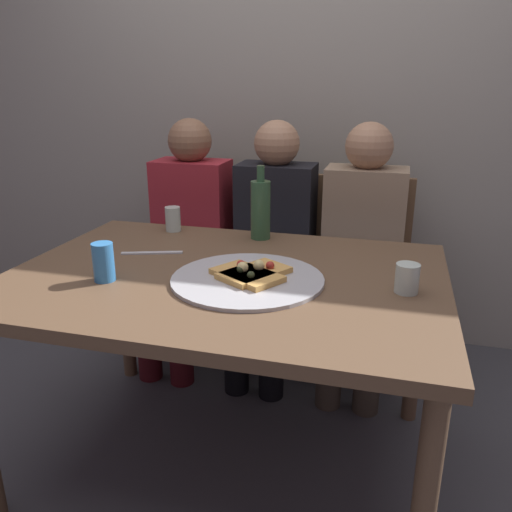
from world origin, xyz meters
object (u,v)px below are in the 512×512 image
object	(u,v)px
guest_in_sweater	(186,231)
table_knife	(152,253)
wine_bottle	(261,209)
guest_in_beanie	(271,238)
dining_table	(226,295)
tumbler_far	(407,278)
chair_left	(199,247)
soda_can	(103,262)
chair_right	(362,261)
pizza_tray	(248,279)
pizza_slice_extra	(246,274)
chair_middle	(278,254)
tumbler_near	(173,219)
pizza_slice_last	(255,272)
guest_by_wall	(361,245)

from	to	relation	value
guest_in_sweater	table_knife	bearing A→B (deg)	102.06
wine_bottle	guest_in_beanie	distance (m)	0.41
dining_table	tumbler_far	bearing A→B (deg)	-1.06
wine_bottle	chair_left	world-z (taller)	wine_bottle
tumbler_far	soda_can	size ratio (longest dim) A/B	0.72
chair_left	dining_table	bearing A→B (deg)	116.76
dining_table	chair_right	world-z (taller)	chair_right
soda_can	guest_in_sweater	world-z (taller)	guest_in_sweater
dining_table	pizza_tray	world-z (taller)	pizza_tray
pizza_slice_extra	chair_middle	distance (m)	0.99
soda_can	tumbler_far	bearing A→B (deg)	9.40
guest_in_sweater	guest_in_beanie	world-z (taller)	same
chair_right	table_knife	bearing A→B (deg)	48.05
pizza_slice_extra	tumbler_near	xyz separation A→B (m)	(-0.46, 0.47, 0.03)
pizza_slice_last	chair_left	size ratio (longest dim) A/B	0.28
pizza_tray	soda_can	xyz separation A→B (m)	(-0.43, -0.11, 0.05)
pizza_tray	pizza_slice_last	world-z (taller)	pizza_slice_last
tumbler_far	tumbler_near	bearing A→B (deg)	155.32
table_knife	pizza_slice_last	bearing A→B (deg)	142.32
pizza_tray	guest_in_beanie	distance (m)	0.82
tumbler_near	chair_right	distance (m)	0.94
wine_bottle	tumbler_near	bearing A→B (deg)	178.81
pizza_tray	chair_middle	world-z (taller)	chair_middle
pizza_slice_last	guest_in_beanie	world-z (taller)	guest_in_beanie
dining_table	table_knife	size ratio (longest dim) A/B	6.39
soda_can	guest_in_beanie	distance (m)	0.98
chair_middle	soda_can	bearing A→B (deg)	73.55
chair_left	chair_right	xyz separation A→B (m)	(0.84, 0.00, 0.00)
dining_table	tumbler_far	xyz separation A→B (m)	(0.57, -0.01, 0.12)
pizza_slice_extra	chair_left	world-z (taller)	chair_left
wine_bottle	tumbler_far	distance (m)	0.70
chair_left	guest_in_sweater	size ratio (longest dim) A/B	0.77
pizza_tray	chair_left	size ratio (longest dim) A/B	0.53
pizza_slice_extra	wine_bottle	distance (m)	0.48
guest_in_beanie	guest_by_wall	bearing A→B (deg)	-180.00
tumbler_near	pizza_slice_last	bearing A→B (deg)	-43.04
chair_middle	guest_by_wall	world-z (taller)	guest_by_wall
table_knife	guest_in_sweater	size ratio (longest dim) A/B	0.19
table_knife	guest_in_sweater	xyz separation A→B (m)	(-0.14, 0.63, -0.10)
chair_middle	guest_in_sweater	xyz separation A→B (m)	(-0.43, -0.15, 0.13)
pizza_slice_last	table_knife	xyz separation A→B (m)	(-0.43, 0.14, -0.02)
dining_table	chair_left	world-z (taller)	chair_left
table_knife	chair_middle	distance (m)	0.87
tumbler_far	chair_left	distance (m)	1.40
guest_in_sweater	guest_by_wall	world-z (taller)	same
table_knife	chair_right	size ratio (longest dim) A/B	0.24
dining_table	pizza_tray	xyz separation A→B (m)	(0.09, -0.05, 0.08)
pizza_tray	tumbler_far	distance (m)	0.48
soda_can	guest_in_sweater	size ratio (longest dim) A/B	0.10
pizza_slice_last	tumbler_near	xyz separation A→B (m)	(-0.48, 0.44, 0.03)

